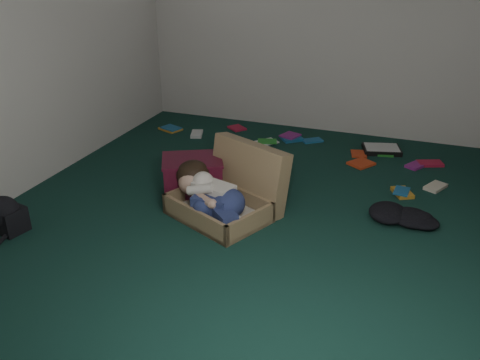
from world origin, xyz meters
The scene contains 11 objects.
floor centered at (0.00, 0.00, 0.00)m, with size 4.50×4.50×0.00m, color #12332B.
wall_back centered at (0.00, 2.25, 1.30)m, with size 4.50×4.50×0.00m, color silver.
wall_front centered at (0.00, -2.25, 1.30)m, with size 4.50×4.50×0.00m, color silver.
wall_left centered at (-2.00, 0.00, 1.30)m, with size 4.50×4.50×0.00m, color silver.
suitcase centered at (-0.11, -0.05, 0.17)m, with size 1.01×1.00×0.56m.
person centered at (-0.24, -0.20, 0.21)m, with size 0.73×0.64×0.35m.
maroon_bin centered at (-0.54, 0.11, 0.18)m, with size 0.64×0.60×0.35m.
backpack centered at (-1.65, -0.94, 0.11)m, with size 0.36×0.29×0.22m, color black, non-canonical shape.
clothing_pile centered at (1.25, 0.35, 0.08)m, with size 0.47×0.39×0.15m, color black, non-canonical shape.
paper_tray centered at (0.92, 1.77, 0.03)m, with size 0.45×0.38×0.05m.
book_scatter centered at (0.31, 1.52, 0.01)m, with size 3.24×1.40×0.02m.
Camera 1 is at (1.26, -3.55, 2.04)m, focal length 38.00 mm.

